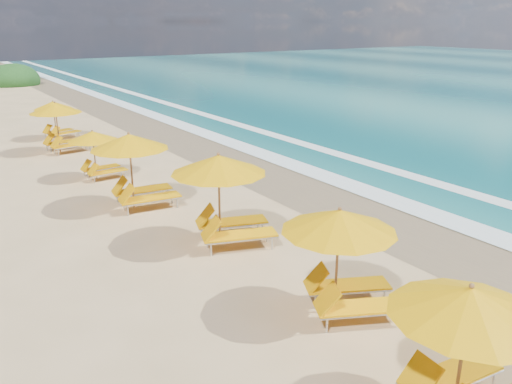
% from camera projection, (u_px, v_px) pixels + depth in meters
% --- Properties ---
extents(ground, '(160.00, 160.00, 0.00)m').
position_uv_depth(ground, '(256.00, 229.00, 15.89)').
color(ground, tan).
rests_on(ground, ground).
extents(wet_sand, '(4.00, 160.00, 0.01)m').
position_uv_depth(wet_sand, '(351.00, 205.00, 18.01)').
color(wet_sand, olive).
rests_on(wet_sand, ground).
extents(surf_foam, '(4.00, 160.00, 0.01)m').
position_uv_depth(surf_foam, '(404.00, 191.00, 19.43)').
color(surf_foam, white).
rests_on(surf_foam, ground).
extents(station_2, '(2.81, 2.65, 2.44)m').
position_uv_depth(station_2, '(472.00, 343.00, 7.95)').
color(station_2, olive).
rests_on(station_2, ground).
extents(station_3, '(3.25, 3.24, 2.47)m').
position_uv_depth(station_3, '(346.00, 255.00, 10.93)').
color(station_3, olive).
rests_on(station_3, ground).
extents(station_4, '(3.43, 3.36, 2.68)m').
position_uv_depth(station_4, '(226.00, 193.00, 14.47)').
color(station_4, olive).
rests_on(station_4, ground).
extents(station_5, '(3.04, 2.87, 2.62)m').
position_uv_depth(station_5, '(137.00, 165.00, 17.43)').
color(station_5, olive).
rests_on(station_5, ground).
extents(station_6, '(2.22, 2.07, 2.00)m').
position_uv_depth(station_6, '(98.00, 151.00, 20.78)').
color(station_6, olive).
rests_on(station_6, ground).
extents(station_7, '(2.88, 2.72, 2.46)m').
position_uv_depth(station_7, '(61.00, 124.00, 24.94)').
color(station_7, olive).
rests_on(station_7, ground).
extents(station_8, '(2.59, 2.52, 2.07)m').
position_uv_depth(station_8, '(57.00, 117.00, 27.92)').
color(station_8, olive).
rests_on(station_8, ground).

